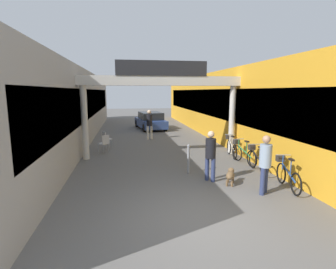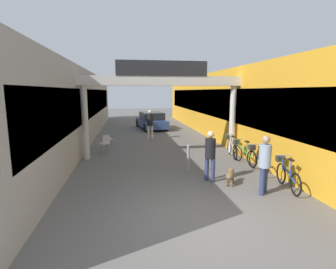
{
  "view_description": "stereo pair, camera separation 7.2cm",
  "coord_description": "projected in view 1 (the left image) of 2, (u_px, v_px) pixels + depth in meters",
  "views": [
    {
      "loc": [
        -1.62,
        -5.56,
        2.96
      ],
      "look_at": [
        0.0,
        4.29,
        1.3
      ],
      "focal_mm": 28.0,
      "sensor_mm": 36.0,
      "label": 1
    },
    {
      "loc": [
        -1.55,
        -5.57,
        2.96
      ],
      "look_at": [
        0.0,
        4.29,
        1.3
      ],
      "focal_mm": 28.0,
      "sensor_mm": 36.0,
      "label": 2
    }
  ],
  "objects": [
    {
      "name": "bicycle_blue_nearest",
      "position": [
        287.0,
        174.0,
        8.06
      ],
      "size": [
        0.48,
        1.67,
        0.98
      ],
      "color": "black",
      "rests_on": "ground_plane"
    },
    {
      "name": "bicycle_black_second",
      "position": [
        257.0,
        160.0,
        9.74
      ],
      "size": [
        0.46,
        1.69,
        0.98
      ],
      "color": "black",
      "rests_on": "ground_plane"
    },
    {
      "name": "dog_on_leash",
      "position": [
        230.0,
        175.0,
        8.39
      ],
      "size": [
        0.51,
        0.69,
        0.49
      ],
      "color": "brown",
      "rests_on": "ground_plane"
    },
    {
      "name": "parked_car_blue",
      "position": [
        150.0,
        121.0,
        20.66
      ],
      "size": [
        2.32,
        4.22,
        1.33
      ],
      "color": "#2D478C",
      "rests_on": "ground_plane"
    },
    {
      "name": "pedestrian_with_dog",
      "position": [
        211.0,
        153.0,
        8.58
      ],
      "size": [
        0.48,
        0.48,
        1.68
      ],
      "color": "navy",
      "rests_on": "ground_plane"
    },
    {
      "name": "pedestrian_companion",
      "position": [
        265.0,
        161.0,
        7.49
      ],
      "size": [
        0.48,
        0.48,
        1.72
      ],
      "color": "navy",
      "rests_on": "ground_plane"
    },
    {
      "name": "bollard_post_metal",
      "position": [
        188.0,
        159.0,
        9.45
      ],
      "size": [
        0.1,
        0.1,
        1.07
      ],
      "color": "gray",
      "rests_on": "ground_plane"
    },
    {
      "name": "bicycle_green_third",
      "position": [
        243.0,
        153.0,
        10.84
      ],
      "size": [
        0.46,
        1.68,
        0.98
      ],
      "color": "black",
      "rests_on": "ground_plane"
    },
    {
      "name": "ground_plane",
      "position": [
        198.0,
        218.0,
        6.15
      ],
      "size": [
        80.0,
        80.0,
        0.0
      ],
      "primitive_type": "plane",
      "color": "#605E5B"
    },
    {
      "name": "arcade_sign_gateway",
      "position": [
        162.0,
        89.0,
        11.54
      ],
      "size": [
        7.4,
        0.47,
        4.25
      ],
      "color": "beige",
      "rests_on": "ground_plane"
    },
    {
      "name": "cafe_chair_aluminium_farther",
      "position": [
        106.0,
        138.0,
        13.7
      ],
      "size": [
        0.54,
        0.54,
        0.89
      ],
      "color": "gray",
      "rests_on": "ground_plane"
    },
    {
      "name": "storefront_left",
      "position": [
        66.0,
        106.0,
        15.71
      ],
      "size": [
        3.0,
        26.0,
        4.09
      ],
      "color": "#9E9993",
      "rests_on": "ground_plane"
    },
    {
      "name": "cafe_chair_aluminium_nearer",
      "position": [
        104.0,
        142.0,
        12.55
      ],
      "size": [
        0.56,
        0.56,
        0.89
      ],
      "color": "gray",
      "rests_on": "ground_plane"
    },
    {
      "name": "pedestrian_carrying_crate",
      "position": [
        149.0,
        122.0,
        16.1
      ],
      "size": [
        0.41,
        0.41,
        1.82
      ],
      "color": "silver",
      "rests_on": "ground_plane"
    },
    {
      "name": "bicycle_silver_farthest",
      "position": [
        231.0,
        147.0,
        12.0
      ],
      "size": [
        0.46,
        1.68,
        0.98
      ],
      "color": "black",
      "rests_on": "ground_plane"
    },
    {
      "name": "storefront_right",
      "position": [
        227.0,
        105.0,
        17.34
      ],
      "size": [
        3.0,
        26.0,
        4.09
      ],
      "color": "gold",
      "rests_on": "ground_plane"
    }
  ]
}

